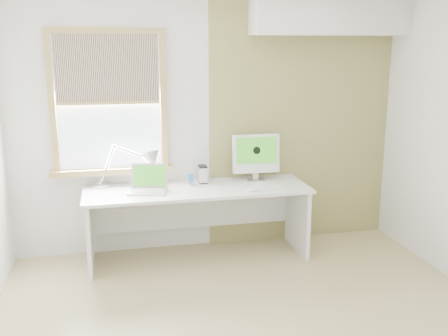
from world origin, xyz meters
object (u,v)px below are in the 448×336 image
object	(u,v)px
desk	(197,205)
imac	(256,155)
external_drive	(203,174)
desk_lamp	(142,164)
laptop	(149,185)

from	to	relation	value
desk	imac	size ratio (longest dim) A/B	4.49
external_drive	desk	bearing A→B (deg)	-123.11
desk_lamp	laptop	world-z (taller)	desk_lamp
desk	laptop	xyz separation A→B (m)	(-0.47, -0.06, 0.26)
desk	laptop	world-z (taller)	laptop
external_drive	imac	xyz separation A→B (m)	(0.56, -0.02, 0.18)
desk_lamp	external_drive	distance (m)	0.62
external_drive	laptop	bearing A→B (deg)	-161.29
desk	desk_lamp	distance (m)	0.68
laptop	external_drive	bearing A→B (deg)	18.71
laptop	external_drive	distance (m)	0.60
desk_lamp	imac	world-z (taller)	imac
external_drive	imac	size ratio (longest dim) A/B	0.36
desk_lamp	imac	distance (m)	1.16
desk_lamp	laptop	distance (m)	0.27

